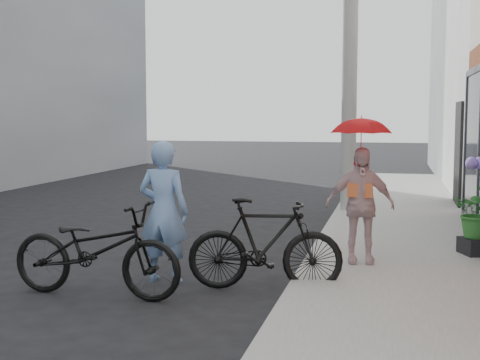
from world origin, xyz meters
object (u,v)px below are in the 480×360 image
(bike_right, at_px, (265,244))
(planter, at_px, (478,246))
(kimono_woman, at_px, (360,205))
(utility_pole, at_px, (350,27))
(officer, at_px, (164,212))
(bike_left, at_px, (96,250))

(bike_right, bearing_deg, planter, -60.76)
(kimono_woman, bearing_deg, planter, 20.58)
(utility_pole, relative_size, officer, 4.35)
(kimono_woman, distance_m, planter, 1.77)
(bike_left, bearing_deg, planter, -54.33)
(officer, bearing_deg, bike_right, 179.02)
(planter, bearing_deg, officer, -153.53)
(officer, xyz_separation_m, planter, (3.58, 1.78, -0.58))
(utility_pole, bearing_deg, planter, -63.29)
(bike_left, bearing_deg, kimono_woman, -52.91)
(officer, distance_m, kimono_woman, 2.34)
(bike_left, bearing_deg, officer, -28.43)
(utility_pole, height_order, kimono_woman, utility_pole)
(utility_pole, bearing_deg, bike_left, -108.87)
(officer, relative_size, bike_left, 0.85)
(bike_right, xyz_separation_m, planter, (2.40, 1.88, -0.28))
(utility_pole, xyz_separation_m, officer, (-1.68, -5.56, -2.70))
(bike_left, height_order, planter, bike_left)
(officer, height_order, bike_right, officer)
(utility_pole, relative_size, kimono_woman, 5.03)
(officer, height_order, planter, officer)
(utility_pole, distance_m, bike_right, 6.42)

